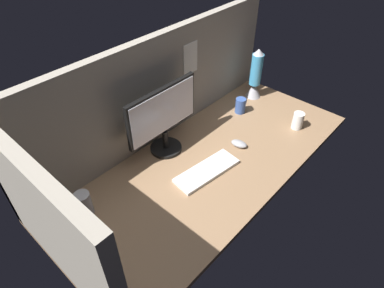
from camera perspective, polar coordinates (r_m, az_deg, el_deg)
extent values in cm
cube|color=#8C6B4C|center=(184.70, 2.95, -3.16)|extent=(180.00, 80.00, 3.00)
cube|color=gray|center=(186.02, -5.73, 9.51)|extent=(180.00, 5.00, 61.59)
cube|color=white|center=(193.41, -0.27, 14.56)|extent=(11.24, 0.40, 18.35)
cube|color=gray|center=(126.95, -23.39, -12.45)|extent=(5.00, 80.00, 61.59)
cylinder|color=black|center=(190.49, -4.50, -0.66)|extent=(18.00, 18.00, 1.80)
cylinder|color=black|center=(186.38, -4.60, 0.83)|extent=(3.20, 3.20, 11.00)
cube|color=black|center=(175.65, -5.15, 5.74)|extent=(47.23, 2.40, 26.81)
cube|color=silver|center=(174.79, -4.83, 5.57)|extent=(44.83, 0.60, 24.41)
cube|color=silver|center=(176.14, 2.58, -4.67)|extent=(38.35, 17.57, 2.00)
ellipsoid|color=#99999E|center=(193.38, 8.13, 0.05)|extent=(7.27, 10.46, 3.40)
cylinder|color=#B2B2B7|center=(161.82, -18.18, -9.80)|extent=(7.34, 7.34, 12.64)
cylinder|color=#38569E|center=(219.67, 8.37, 6.60)|extent=(6.66, 6.66, 10.13)
torus|color=#38569E|center=(222.34, 9.01, 7.13)|extent=(5.46, 1.00, 5.46)
cylinder|color=white|center=(213.20, 17.82, 3.86)|extent=(6.59, 6.59, 10.82)
torus|color=white|center=(216.09, 18.36, 4.44)|extent=(5.76, 1.00, 5.76)
cone|color=#A5A5AD|center=(238.32, 10.59, 9.18)|extent=(10.78, 10.78, 9.80)
cylinder|color=#3F99CC|center=(230.80, 11.07, 12.51)|extent=(7.84, 7.84, 21.56)
cone|color=#A5A5AD|center=(225.32, 11.48, 15.37)|extent=(7.06, 7.06, 3.92)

